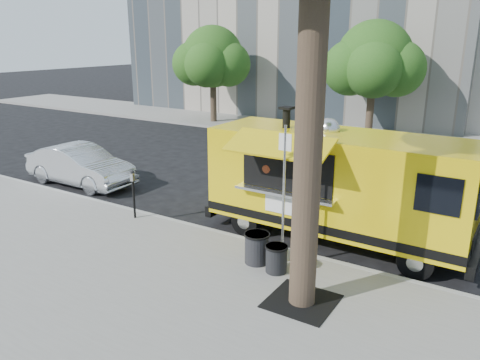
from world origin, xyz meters
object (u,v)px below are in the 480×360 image
at_px(sign_post, 284,187).
at_px(trash_bin_right, 276,258).
at_px(sedan, 80,165).
at_px(trash_bin_left, 257,247).
at_px(food_truck, 336,183).
at_px(far_tree_a, 213,57).
at_px(far_tree_b, 374,59).
at_px(parking_meter, 133,188).

relative_size(sign_post, trash_bin_right, 5.17).
xyz_separation_m(sign_post, sedan, (-8.58, 1.79, -1.18)).
bearing_deg(trash_bin_left, food_truck, 69.05).
xyz_separation_m(far_tree_a, trash_bin_left, (11.10, -14.18, -3.27)).
bearing_deg(trash_bin_left, sign_post, 36.26).
bearing_deg(food_truck, trash_bin_right, -96.99).
bearing_deg(trash_bin_left, sedan, 165.45).
relative_size(far_tree_b, trash_bin_right, 9.49).
height_order(parking_meter, food_truck, food_truck).
height_order(food_truck, trash_bin_left, food_truck).
relative_size(far_tree_b, sign_post, 1.83).
height_order(food_truck, trash_bin_right, food_truck).
bearing_deg(far_tree_b, parking_meter, -98.10).
bearing_deg(food_truck, trash_bin_left, -110.47).
distance_m(far_tree_b, food_truck, 12.89).
distance_m(sign_post, trash_bin_left, 1.45).
distance_m(far_tree_a, parking_meter, 15.59).
bearing_deg(sedan, parking_meter, -111.88).
xyz_separation_m(parking_meter, trash_bin_right, (4.65, -0.67, -0.52)).
bearing_deg(far_tree_a, food_truck, -44.88).
bearing_deg(sedan, trash_bin_right, -104.94).
bearing_deg(parking_meter, far_tree_b, 81.90).
height_order(far_tree_a, trash_bin_right, far_tree_a).
relative_size(far_tree_a, sedan, 1.32).
height_order(sign_post, trash_bin_left, sign_post).
bearing_deg(food_truck, sedan, -178.60).
xyz_separation_m(food_truck, trash_bin_left, (-0.86, -2.26, -0.99)).
xyz_separation_m(far_tree_b, food_truck, (2.97, -12.32, -2.34)).
bearing_deg(far_tree_b, trash_bin_left, -81.78).
distance_m(trash_bin_left, trash_bin_right, 0.57).
distance_m(far_tree_b, parking_meter, 14.48).
distance_m(sedan, trash_bin_left, 8.40).
bearing_deg(trash_bin_left, trash_bin_right, -14.37).
distance_m(sign_post, food_truck, 2.01).
relative_size(parking_meter, trash_bin_left, 1.99).
bearing_deg(parking_meter, food_truck, 19.20).
xyz_separation_m(far_tree_b, trash_bin_left, (2.10, -14.58, -3.33)).
height_order(trash_bin_left, trash_bin_right, trash_bin_left).
relative_size(far_tree_a, food_truck, 0.83).
relative_size(food_truck, sedan, 1.60).
bearing_deg(trash_bin_right, food_truck, 82.54).
distance_m(far_tree_a, trash_bin_right, 18.76).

